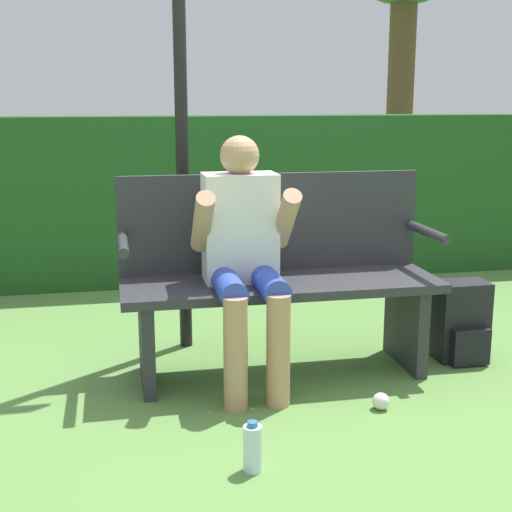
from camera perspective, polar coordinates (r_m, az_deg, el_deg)
name	(u,v)px	position (r m, az deg, el deg)	size (l,w,h in m)	color
ground_plane	(280,373)	(3.74, 1.97, -9.36)	(40.00, 40.00, 0.00)	#5B8942
hedge_back	(220,199)	(5.51, -2.89, 4.57)	(12.00, 0.38, 1.26)	#1E4C1E
park_bench	(278,276)	(3.65, 1.76, -1.62)	(1.60, 0.51, 1.01)	#2D2D33
person_seated	(244,249)	(3.44, -0.96, 0.60)	(0.50, 0.59, 1.22)	silver
backpack	(462,323)	(4.03, 16.13, -5.18)	(0.27, 0.24, 0.43)	black
water_bottle	(253,448)	(2.81, -0.28, -15.10)	(0.07, 0.07, 0.20)	silver
signpost	(181,79)	(3.92, -6.06, 13.90)	(0.38, 0.09, 2.67)	black
litter_crumple	(381,401)	(3.37, 9.95, -11.37)	(0.08, 0.08, 0.08)	silver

